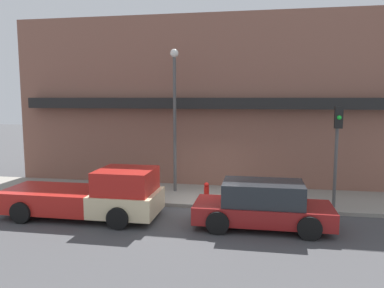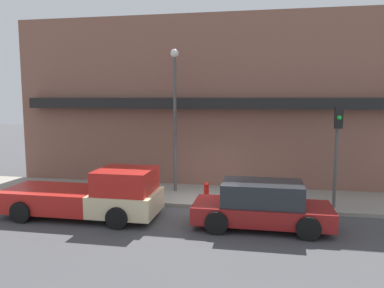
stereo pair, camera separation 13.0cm
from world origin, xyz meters
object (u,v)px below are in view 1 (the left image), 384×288
(street_lamp, at_px, (175,105))
(traffic_light, at_px, (337,139))
(parked_car, at_px, (263,205))
(pickup_truck, at_px, (92,196))
(fire_hydrant, at_px, (206,191))

(street_lamp, xyz_separation_m, traffic_light, (6.46, -1.43, -1.19))
(parked_car, relative_size, traffic_light, 1.18)
(parked_car, bearing_deg, street_lamp, 135.07)
(pickup_truck, height_order, fire_hydrant, pickup_truck)
(street_lamp, bearing_deg, traffic_light, -12.49)
(pickup_truck, bearing_deg, street_lamp, 59.57)
(street_lamp, bearing_deg, parked_car, -44.31)
(pickup_truck, xyz_separation_m, parked_car, (5.97, -0.00, -0.04))
(fire_hydrant, distance_m, traffic_light, 5.38)
(parked_car, height_order, traffic_light, traffic_light)
(pickup_truck, bearing_deg, parked_car, 0.29)
(fire_hydrant, bearing_deg, pickup_truck, -146.98)
(fire_hydrant, relative_size, traffic_light, 0.19)
(traffic_light, bearing_deg, parked_car, -139.96)
(pickup_truck, height_order, parked_car, pickup_truck)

